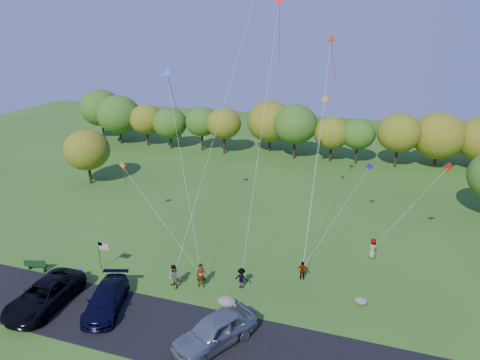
% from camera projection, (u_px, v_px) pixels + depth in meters
% --- Properties ---
extents(ground, '(140.00, 140.00, 0.00)m').
position_uv_depth(ground, '(190.00, 296.00, 31.73)').
color(ground, '#305F1B').
rests_on(ground, ground).
extents(asphalt_lane, '(44.00, 6.00, 0.06)m').
position_uv_depth(asphalt_lane, '(164.00, 329.00, 28.15)').
color(asphalt_lane, black).
rests_on(asphalt_lane, ground).
extents(treeline, '(77.19, 28.04, 8.50)m').
position_uv_depth(treeline, '(286.00, 129.00, 62.53)').
color(treeline, '#372614').
rests_on(treeline, ground).
extents(minivan_dark, '(3.15, 6.47, 1.77)m').
position_uv_depth(minivan_dark, '(44.00, 295.00, 30.20)').
color(minivan_dark, black).
rests_on(minivan_dark, asphalt_lane).
extents(minivan_navy, '(3.81, 5.93, 1.60)m').
position_uv_depth(minivan_navy, '(106.00, 299.00, 29.89)').
color(minivan_navy, black).
rests_on(minivan_navy, asphalt_lane).
extents(minivan_silver, '(4.88, 6.14, 1.96)m').
position_uv_depth(minivan_silver, '(215.00, 331.00, 26.53)').
color(minivan_silver, '#909699').
rests_on(minivan_silver, asphalt_lane).
extents(flyer_a, '(0.82, 0.67, 1.93)m').
position_uv_depth(flyer_a, '(201.00, 276.00, 32.51)').
color(flyer_a, '#4C4C59').
rests_on(flyer_a, ground).
extents(flyer_b, '(1.18, 1.13, 1.92)m').
position_uv_depth(flyer_b, '(174.00, 277.00, 32.38)').
color(flyer_b, '#4C4C59').
rests_on(flyer_b, ground).
extents(flyer_c, '(1.07, 0.62, 1.65)m').
position_uv_depth(flyer_c, '(242.00, 278.00, 32.45)').
color(flyer_c, '#4C4C59').
rests_on(flyer_c, ground).
extents(flyer_d, '(0.92, 0.41, 1.55)m').
position_uv_depth(flyer_d, '(303.00, 271.00, 33.55)').
color(flyer_d, '#4C4C59').
rests_on(flyer_d, ground).
extents(flyer_e, '(0.90, 1.05, 1.81)m').
position_uv_depth(flyer_e, '(372.00, 248.00, 36.62)').
color(flyer_e, '#4C4C59').
rests_on(flyer_e, ground).
extents(park_bench, '(1.76, 0.76, 1.00)m').
position_uv_depth(park_bench, '(36.00, 265.00, 34.78)').
color(park_bench, '#143716').
rests_on(park_bench, ground).
extents(trash_barrel, '(0.53, 0.53, 0.80)m').
position_uv_depth(trash_barrel, '(79.00, 275.00, 33.69)').
color(trash_barrel, '#0E2ED3').
rests_on(trash_barrel, ground).
extents(flag_assembly, '(0.95, 0.61, 2.56)m').
position_uv_depth(flag_assembly, '(102.00, 249.00, 34.40)').
color(flag_assembly, black).
rests_on(flag_assembly, ground).
extents(boulder_near, '(1.34, 1.05, 0.67)m').
position_uv_depth(boulder_near, '(227.00, 302.00, 30.49)').
color(boulder_near, gray).
rests_on(boulder_near, ground).
extents(boulder_far, '(0.93, 0.77, 0.48)m').
position_uv_depth(boulder_far, '(361.00, 301.00, 30.74)').
color(boulder_far, gray).
rests_on(boulder_far, ground).
extents(kites_aloft, '(28.84, 12.38, 19.96)m').
position_uv_depth(kites_aloft, '(277.00, 39.00, 37.73)').
color(kites_aloft, '#FF1C2A').
rests_on(kites_aloft, ground).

